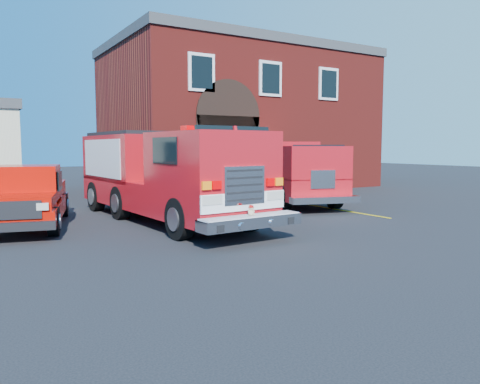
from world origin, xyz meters
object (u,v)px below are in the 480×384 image
fire_station (237,118)px  fire_engine (164,174)px  secondary_truck (285,169)px  pickup_truck (27,198)px

fire_station → fire_engine: bearing=-130.8°
secondary_truck → pickup_truck: bearing=-173.1°
fire_station → pickup_truck: fire_station is taller
fire_station → fire_engine: (-9.32, -10.79, -2.69)m
fire_station → secondary_truck: 9.34m
fire_engine → secondary_truck: bearing=18.6°
pickup_truck → fire_station: bearing=36.2°
pickup_truck → fire_engine: bearing=-13.2°
fire_station → pickup_truck: size_ratio=2.48×
fire_station → pickup_truck: 16.96m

